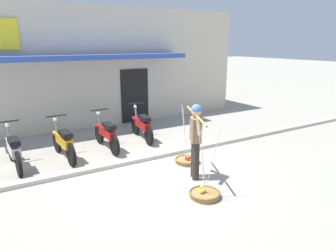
{
  "coord_description": "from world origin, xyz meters",
  "views": [
    {
      "loc": [
        -3.37,
        -6.1,
        2.97
      ],
      "look_at": [
        0.63,
        0.6,
        0.85
      ],
      "focal_mm": 33.08,
      "sensor_mm": 36.0,
      "label": 1
    }
  ],
  "objects_px": {
    "fruit_vendor": "(196,136)",
    "motorcycle_nearest_shop": "(14,150)",
    "motorcycle_end_of_row": "(142,126)",
    "motorcycle_second_in_row": "(64,142)",
    "fruit_basket_right_side": "(205,194)",
    "fruit_basket_left_side": "(187,160)",
    "motorcycle_third_in_row": "(107,134)"
  },
  "relations": [
    {
      "from": "motorcycle_third_in_row",
      "to": "motorcycle_end_of_row",
      "type": "distance_m",
      "value": 1.31
    },
    {
      "from": "motorcycle_nearest_shop",
      "to": "motorcycle_second_in_row",
      "type": "height_order",
      "value": "same"
    },
    {
      "from": "motorcycle_nearest_shop",
      "to": "motorcycle_second_in_row",
      "type": "distance_m",
      "value": 1.17
    },
    {
      "from": "fruit_basket_right_side",
      "to": "motorcycle_nearest_shop",
      "type": "relative_size",
      "value": 0.8
    },
    {
      "from": "fruit_basket_left_side",
      "to": "motorcycle_third_in_row",
      "type": "relative_size",
      "value": 0.8
    },
    {
      "from": "fruit_vendor",
      "to": "motorcycle_third_in_row",
      "type": "height_order",
      "value": "fruit_vendor"
    },
    {
      "from": "fruit_basket_right_side",
      "to": "motorcycle_third_in_row",
      "type": "relative_size",
      "value": 0.8
    },
    {
      "from": "fruit_basket_right_side",
      "to": "motorcycle_nearest_shop",
      "type": "bearing_deg",
      "value": 130.82
    },
    {
      "from": "fruit_basket_right_side",
      "to": "motorcycle_end_of_row",
      "type": "distance_m",
      "value": 4.08
    },
    {
      "from": "fruit_basket_right_side",
      "to": "motorcycle_second_in_row",
      "type": "relative_size",
      "value": 0.8
    },
    {
      "from": "fruit_vendor",
      "to": "motorcycle_end_of_row",
      "type": "distance_m",
      "value": 3.23
    },
    {
      "from": "motorcycle_nearest_shop",
      "to": "motorcycle_end_of_row",
      "type": "height_order",
      "value": "same"
    },
    {
      "from": "motorcycle_end_of_row",
      "to": "motorcycle_second_in_row",
      "type": "bearing_deg",
      "value": -169.38
    },
    {
      "from": "motorcycle_end_of_row",
      "to": "fruit_basket_right_side",
      "type": "bearing_deg",
      "value": -98.63
    },
    {
      "from": "fruit_vendor",
      "to": "fruit_basket_left_side",
      "type": "xyz_separation_m",
      "value": [
        0.36,
        0.84,
        -0.9
      ]
    },
    {
      "from": "motorcycle_nearest_shop",
      "to": "motorcycle_third_in_row",
      "type": "height_order",
      "value": "same"
    },
    {
      "from": "fruit_basket_right_side",
      "to": "motorcycle_third_in_row",
      "type": "distance_m",
      "value": 3.78
    },
    {
      "from": "fruit_basket_left_side",
      "to": "fruit_basket_right_side",
      "type": "relative_size",
      "value": 1.0
    },
    {
      "from": "fruit_vendor",
      "to": "motorcycle_second_in_row",
      "type": "distance_m",
      "value": 3.56
    },
    {
      "from": "fruit_vendor",
      "to": "fruit_basket_left_side",
      "type": "distance_m",
      "value": 1.28
    },
    {
      "from": "fruit_vendor",
      "to": "fruit_basket_right_side",
      "type": "distance_m",
      "value": 1.28
    },
    {
      "from": "fruit_basket_right_side",
      "to": "motorcycle_end_of_row",
      "type": "bearing_deg",
      "value": 81.37
    },
    {
      "from": "fruit_basket_left_side",
      "to": "fruit_vendor",
      "type": "bearing_deg",
      "value": -113.25
    },
    {
      "from": "fruit_vendor",
      "to": "motorcycle_third_in_row",
      "type": "relative_size",
      "value": 0.93
    },
    {
      "from": "fruit_vendor",
      "to": "fruit_basket_left_side",
      "type": "bearing_deg",
      "value": 66.75
    },
    {
      "from": "motorcycle_nearest_shop",
      "to": "fruit_basket_right_side",
      "type": "bearing_deg",
      "value": -49.18
    },
    {
      "from": "fruit_basket_right_side",
      "to": "motorcycle_end_of_row",
      "type": "height_order",
      "value": "fruit_basket_right_side"
    },
    {
      "from": "fruit_basket_left_side",
      "to": "motorcycle_second_in_row",
      "type": "height_order",
      "value": "fruit_basket_left_side"
    },
    {
      "from": "motorcycle_second_in_row",
      "to": "fruit_vendor",
      "type": "bearing_deg",
      "value": -50.35
    },
    {
      "from": "fruit_vendor",
      "to": "motorcycle_nearest_shop",
      "type": "distance_m",
      "value": 4.39
    },
    {
      "from": "motorcycle_second_in_row",
      "to": "fruit_basket_right_side",
      "type": "bearing_deg",
      "value": -61.98
    },
    {
      "from": "fruit_basket_left_side",
      "to": "fruit_basket_right_side",
      "type": "height_order",
      "value": "same"
    }
  ]
}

